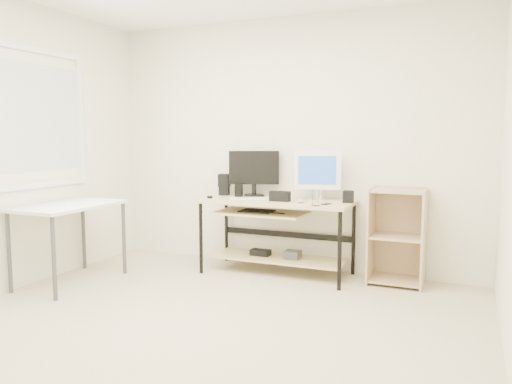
{
  "coord_description": "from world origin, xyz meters",
  "views": [
    {
      "loc": [
        1.76,
        -2.94,
        1.37
      ],
      "look_at": [
        -0.07,
        1.3,
        0.86
      ],
      "focal_mm": 35.0,
      "sensor_mm": 36.0,
      "label": 1
    }
  ],
  "objects_px": {
    "black_monitor": "(254,170)",
    "audio_controller": "(239,191)",
    "desk": "(275,221)",
    "side_table": "(69,213)",
    "shelf_unit": "(397,236)",
    "white_imac": "(318,171)"
  },
  "relations": [
    {
      "from": "side_table",
      "to": "audio_controller",
      "type": "height_order",
      "value": "audio_controller"
    },
    {
      "from": "side_table",
      "to": "shelf_unit",
      "type": "xyz_separation_m",
      "value": [
        2.83,
        1.22,
        -0.22
      ]
    },
    {
      "from": "shelf_unit",
      "to": "white_imac",
      "type": "xyz_separation_m",
      "value": [
        -0.78,
        -0.0,
        0.58
      ]
    },
    {
      "from": "shelf_unit",
      "to": "black_monitor",
      "type": "relative_size",
      "value": 1.77
    },
    {
      "from": "desk",
      "to": "shelf_unit",
      "type": "xyz_separation_m",
      "value": [
        1.18,
        0.16,
        -0.09
      ]
    },
    {
      "from": "black_monitor",
      "to": "audio_controller",
      "type": "height_order",
      "value": "black_monitor"
    },
    {
      "from": "desk",
      "to": "audio_controller",
      "type": "xyz_separation_m",
      "value": [
        -0.39,
        -0.01,
        0.29
      ]
    },
    {
      "from": "black_monitor",
      "to": "white_imac",
      "type": "distance_m",
      "value": 0.7
    },
    {
      "from": "shelf_unit",
      "to": "white_imac",
      "type": "distance_m",
      "value": 0.98
    },
    {
      "from": "desk",
      "to": "shelf_unit",
      "type": "height_order",
      "value": "shelf_unit"
    },
    {
      "from": "shelf_unit",
      "to": "black_monitor",
      "type": "height_order",
      "value": "black_monitor"
    },
    {
      "from": "desk",
      "to": "white_imac",
      "type": "distance_m",
      "value": 0.65
    },
    {
      "from": "black_monitor",
      "to": "side_table",
      "type": "bearing_deg",
      "value": -158.31
    },
    {
      "from": "desk",
      "to": "side_table",
      "type": "relative_size",
      "value": 1.5
    },
    {
      "from": "side_table",
      "to": "shelf_unit",
      "type": "height_order",
      "value": "shelf_unit"
    },
    {
      "from": "side_table",
      "to": "audio_controller",
      "type": "xyz_separation_m",
      "value": [
        1.26,
        1.05,
        0.15
      ]
    },
    {
      "from": "shelf_unit",
      "to": "audio_controller",
      "type": "bearing_deg",
      "value": -173.63
    },
    {
      "from": "desk",
      "to": "audio_controller",
      "type": "distance_m",
      "value": 0.48
    },
    {
      "from": "desk",
      "to": "side_table",
      "type": "xyz_separation_m",
      "value": [
        -1.65,
        -1.06,
        0.13
      ]
    },
    {
      "from": "black_monitor",
      "to": "audio_controller",
      "type": "bearing_deg",
      "value": -134.41
    },
    {
      "from": "side_table",
      "to": "desk",
      "type": "bearing_deg",
      "value": 32.65
    },
    {
      "from": "white_imac",
      "to": "audio_controller",
      "type": "height_order",
      "value": "white_imac"
    }
  ]
}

